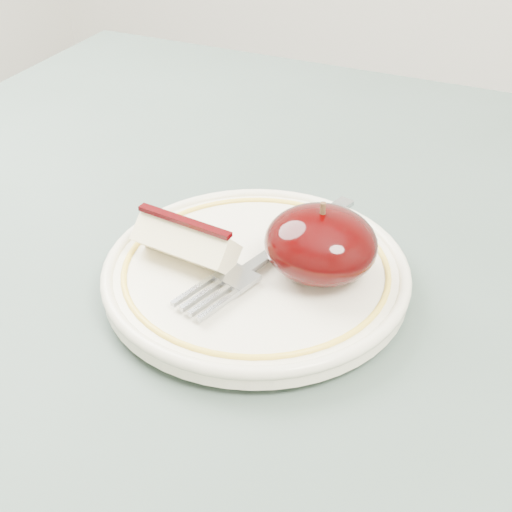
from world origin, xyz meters
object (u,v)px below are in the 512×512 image
at_px(table, 272,381).
at_px(fork, 271,253).
at_px(apple_half, 321,244).
at_px(plate, 256,272).

height_order(table, fork, fork).
bearing_deg(apple_half, fork, 179.09).
bearing_deg(table, fork, 122.60).
height_order(table, plate, plate).
height_order(table, apple_half, apple_half).
relative_size(apple_half, fork, 0.43).
bearing_deg(table, apple_half, 24.65).
bearing_deg(table, plate, 179.87).
relative_size(table, apple_half, 11.52).
relative_size(plate, apple_half, 2.78).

